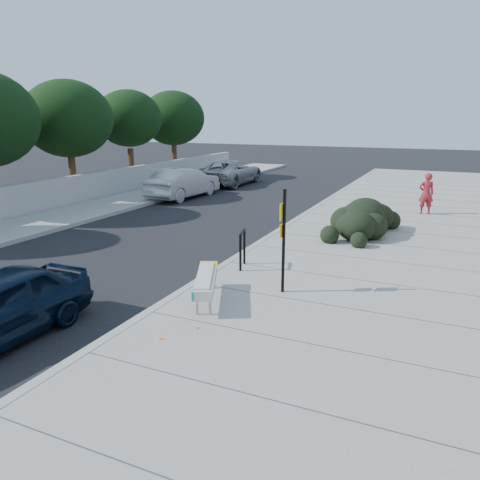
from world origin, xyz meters
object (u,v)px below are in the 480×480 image
(bench, at_px, (206,280))
(bike_rack, at_px, (242,246))
(sign_post, at_px, (283,235))
(pedestrian, at_px, (426,194))
(wagon_silver, at_px, (183,183))
(suv_silver, at_px, (230,172))

(bench, height_order, bike_rack, bike_rack)
(sign_post, distance_m, pedestrian, 11.86)
(bench, bearing_deg, sign_post, 17.73)
(bench, distance_m, bike_rack, 2.65)
(bench, height_order, sign_post, sign_post)
(wagon_silver, xyz_separation_m, pedestrian, (12.32, 0.00, 0.24))
(bench, relative_size, pedestrian, 1.17)
(sign_post, relative_size, pedestrian, 1.40)
(pedestrian, bearing_deg, bike_rack, 48.97)
(bench, bearing_deg, bike_rack, 71.36)
(suv_silver, bearing_deg, bike_rack, 116.14)
(wagon_silver, bearing_deg, bench, 126.38)
(bench, relative_size, suv_silver, 0.37)
(bench, xyz_separation_m, sign_post, (1.42, 1.27, 0.94))
(sign_post, xyz_separation_m, suv_silver, (-9.75, 17.42, -0.80))
(suv_silver, bearing_deg, bench, 113.47)
(suv_silver, distance_m, pedestrian, 13.62)
(sign_post, height_order, suv_silver, sign_post)
(bench, distance_m, wagon_silver, 15.32)
(bike_rack, relative_size, pedestrian, 0.59)
(wagon_silver, xyz_separation_m, suv_silver, (0.03, 5.85, -0.02))
(bike_rack, height_order, sign_post, sign_post)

